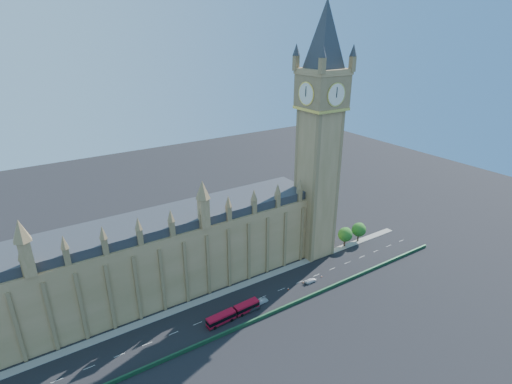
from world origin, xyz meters
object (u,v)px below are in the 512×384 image
car_silver (261,301)px  car_white (311,281)px  car_grey (254,308)px  red_bus (233,313)px

car_silver → car_white: car_silver is taller
car_grey → car_silver: bearing=-68.3°
red_bus → car_white: 32.82m
car_grey → car_white: size_ratio=0.91×
car_grey → car_silver: (4.00, 1.65, 0.05)m
red_bus → car_silver: 11.44m
red_bus → car_white: bearing=-0.7°
car_white → car_silver: bearing=90.3°
red_bus → car_grey: 7.43m
red_bus → car_grey: (7.35, -0.57, -0.93)m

